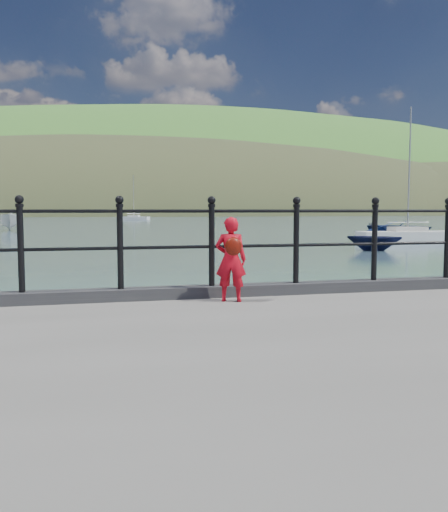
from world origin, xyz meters
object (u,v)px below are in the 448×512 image
object	(u,v)px
sailboat_near	(407,237)
launch_navy	(374,237)
railing	(167,236)
launch_blue	(400,228)
child	(231,259)
launch_white	(9,222)
sailboat_deep	(134,218)

from	to	relation	value
sailboat_near	launch_navy	bearing A→B (deg)	-129.18
railing	launch_blue	distance (m)	42.51
child	sailboat_near	bearing A→B (deg)	-105.48
child	sailboat_near	xyz separation A→B (m)	(18.87, 25.55, -1.21)
launch_blue	launch_white	distance (m)	38.17
railing	launch_white	xyz separation A→B (m)	(-8.98, 52.04, -0.91)
launch_blue	child	bearing A→B (deg)	-150.03
child	launch_white	distance (m)	53.36
sailboat_deep	sailboat_near	size ratio (longest dim) A/B	1.01
sailboat_deep	sailboat_near	world-z (taller)	sailboat_deep
railing	launch_white	size ratio (longest dim) A/B	3.84
railing	child	size ratio (longest dim) A/B	16.83
child	launch_navy	xyz separation A→B (m)	(12.69, 18.97, -0.82)
railing	child	bearing A→B (deg)	-28.76
launch_navy	sailboat_near	bearing A→B (deg)	-7.11
launch_blue	launch_white	bearing A→B (deg)	127.19
launch_blue	launch_navy	size ratio (longest dim) A/B	2.09
launch_navy	launch_blue	bearing A→B (deg)	0.31
launch_blue	sailboat_deep	world-z (taller)	sailboat_deep
railing	launch_navy	bearing A→B (deg)	54.06
launch_blue	launch_navy	world-z (taller)	launch_navy
child	launch_blue	bearing A→B (deg)	-103.73
launch_white	sailboat_near	bearing A→B (deg)	-52.50
launch_blue	railing	bearing A→B (deg)	-151.19
launch_blue	launch_white	xyz separation A→B (m)	(-33.87, 17.61, 0.31)
child	launch_white	world-z (taller)	child
launch_blue	launch_navy	distance (m)	19.58
launch_white	launch_blue	bearing A→B (deg)	-36.72
sailboat_deep	sailboat_near	distance (m)	78.60
launch_blue	sailboat_deep	bearing A→B (deg)	78.88
railing	launch_blue	world-z (taller)	railing
launch_navy	sailboat_near	size ratio (longest dim) A/B	0.31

